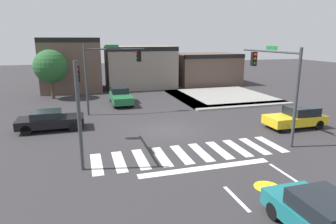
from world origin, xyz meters
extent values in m
plane|color=#302D30|center=(0.00, 0.00, 0.00)|extent=(120.00, 120.00, 0.00)
cube|color=silver|center=(-5.13, -4.50, 0.00)|extent=(0.55, 2.80, 0.01)
cube|color=silver|center=(-3.99, -4.50, 0.00)|extent=(0.55, 2.80, 0.01)
cube|color=silver|center=(-2.85, -4.50, 0.00)|extent=(0.55, 2.80, 0.01)
cube|color=silver|center=(-1.71, -4.50, 0.00)|extent=(0.55, 2.80, 0.01)
cube|color=silver|center=(-0.57, -4.50, 0.00)|extent=(0.55, 2.80, 0.01)
cube|color=silver|center=(0.57, -4.50, 0.00)|extent=(0.55, 2.80, 0.01)
cube|color=silver|center=(1.71, -4.50, 0.00)|extent=(0.55, 2.80, 0.01)
cube|color=silver|center=(2.85, -4.50, 0.00)|extent=(0.55, 2.80, 0.01)
cube|color=silver|center=(3.99, -4.50, 0.00)|extent=(0.55, 2.80, 0.01)
cube|color=silver|center=(5.13, -4.50, 0.00)|extent=(0.55, 2.80, 0.01)
cube|color=white|center=(0.00, -6.50, 0.00)|extent=(6.80, 0.50, 0.01)
cube|color=white|center=(0.00, -9.50, 0.00)|extent=(0.16, 2.00, 0.01)
cylinder|color=yellow|center=(1.74, -9.03, 0.00)|extent=(1.13, 1.13, 0.01)
cylinder|color=white|center=(1.48, -9.03, 0.01)|extent=(0.18, 0.18, 0.00)
cylinder|color=white|center=(1.99, -9.03, 0.01)|extent=(0.18, 0.18, 0.00)
cube|color=white|center=(1.74, -9.03, 0.01)|extent=(0.51, 0.05, 0.00)
cube|color=gray|center=(9.00, 5.20, 0.07)|extent=(10.00, 1.60, 0.15)
cube|color=gray|center=(4.80, 10.00, 0.07)|extent=(1.60, 10.00, 0.15)
cube|color=gray|center=(9.00, 10.00, 0.07)|extent=(10.00, 10.00, 0.15)
cube|color=brown|center=(-6.61, 18.98, 3.15)|extent=(6.78, 5.95, 6.29)
cube|color=black|center=(-6.61, 16.20, 6.04)|extent=(6.78, 0.50, 0.50)
cube|color=gray|center=(1.85, 18.93, 2.61)|extent=(8.49, 5.85, 5.22)
cube|color=black|center=(1.85, 16.20, 4.97)|extent=(8.49, 0.50, 0.50)
cube|color=brown|center=(11.11, 19.22, 2.11)|extent=(8.28, 6.45, 4.22)
cube|color=black|center=(11.11, 16.20, 3.97)|extent=(8.28, 0.50, 0.50)
cylinder|color=#383A3D|center=(-5.18, 5.82, 2.88)|extent=(0.18, 0.18, 5.77)
cylinder|color=#383A3D|center=(-2.79, 5.82, 5.36)|extent=(4.78, 0.12, 0.12)
cube|color=black|center=(-0.81, 5.82, 4.78)|extent=(0.32, 0.32, 0.95)
sphere|color=red|center=(-0.98, 5.82, 5.08)|extent=(0.22, 0.22, 0.22)
sphere|color=#4C330C|center=(-0.98, 5.82, 4.78)|extent=(0.22, 0.22, 0.22)
sphere|color=#0C3814|center=(-0.98, 5.82, 4.49)|extent=(0.22, 0.22, 0.22)
cube|color=#197233|center=(-3.02, 5.82, 5.58)|extent=(1.10, 0.03, 0.24)
cylinder|color=#383A3D|center=(-5.80, -4.98, 2.61)|extent=(0.18, 0.18, 5.22)
cylinder|color=#383A3D|center=(-5.80, -2.49, 4.71)|extent=(0.12, 5.00, 0.12)
cube|color=black|center=(-5.80, -0.42, 4.13)|extent=(0.32, 0.32, 0.95)
sphere|color=red|center=(-5.80, -0.59, 4.43)|extent=(0.22, 0.22, 0.22)
sphere|color=#4C330C|center=(-5.80, -0.59, 4.13)|extent=(0.22, 0.22, 0.22)
sphere|color=#0C3814|center=(-5.80, -0.59, 3.84)|extent=(0.22, 0.22, 0.22)
cube|color=#197233|center=(-5.80, -2.73, 4.93)|extent=(0.03, 1.10, 0.24)
cylinder|color=#383A3D|center=(5.97, -5.24, 2.86)|extent=(0.18, 0.18, 5.72)
cylinder|color=#383A3D|center=(5.97, -2.30, 5.39)|extent=(0.12, 5.89, 0.12)
cube|color=black|center=(5.97, -0.70, 4.81)|extent=(0.32, 0.32, 0.95)
sphere|color=red|center=(5.97, -0.87, 5.11)|extent=(0.22, 0.22, 0.22)
sphere|color=#4C330C|center=(5.97, -0.87, 4.81)|extent=(0.22, 0.22, 0.22)
sphere|color=#0C3814|center=(5.97, -0.87, 4.52)|extent=(0.22, 0.22, 0.22)
cube|color=#197233|center=(5.97, -2.59, 5.61)|extent=(0.03, 1.10, 0.24)
cube|color=black|center=(-7.78, 2.36, 0.60)|extent=(4.39, 1.95, 0.58)
cube|color=black|center=(-8.04, 2.36, 1.12)|extent=(1.93, 1.72, 0.47)
cylinder|color=black|center=(-6.28, 3.22, 0.34)|extent=(0.67, 0.22, 0.67)
cylinder|color=black|center=(-6.28, 1.50, 0.34)|extent=(0.67, 0.22, 0.67)
cylinder|color=black|center=(-9.27, 3.22, 0.34)|extent=(0.67, 0.22, 0.67)
cylinder|color=black|center=(-9.27, 1.50, 0.34)|extent=(0.67, 0.22, 0.67)
cube|color=gold|center=(8.72, -2.04, 0.61)|extent=(4.13, 1.88, 0.61)
cube|color=black|center=(9.26, -2.04, 1.21)|extent=(2.00, 1.65, 0.59)
cylinder|color=black|center=(7.31, -2.87, 0.33)|extent=(0.66, 0.22, 0.66)
cylinder|color=black|center=(7.31, -1.22, 0.33)|extent=(0.66, 0.22, 0.66)
cylinder|color=black|center=(10.12, -2.87, 0.33)|extent=(0.66, 0.22, 0.66)
cylinder|color=black|center=(10.12, -1.22, 0.33)|extent=(0.66, 0.22, 0.66)
cube|color=#196B70|center=(1.41, -12.55, 0.58)|extent=(1.91, 4.30, 0.61)
cube|color=black|center=(1.41, -12.45, 1.15)|extent=(1.68, 1.97, 0.54)
cylinder|color=black|center=(0.56, -11.09, 0.31)|extent=(0.22, 0.62, 0.62)
cylinder|color=black|center=(2.26, -11.09, 0.31)|extent=(0.22, 0.62, 0.62)
cube|color=#1E6638|center=(-2.00, 9.26, 0.64)|extent=(1.81, 4.55, 0.65)
cube|color=black|center=(-2.00, 10.29, 1.24)|extent=(1.59, 2.23, 0.56)
cylinder|color=black|center=(-1.21, 7.71, 0.35)|extent=(0.22, 0.69, 0.69)
cylinder|color=black|center=(-2.80, 7.71, 0.35)|extent=(0.22, 0.69, 0.69)
cylinder|color=black|center=(-1.21, 10.81, 0.35)|extent=(0.22, 0.69, 0.69)
cylinder|color=black|center=(-2.80, 10.81, 0.35)|extent=(0.22, 0.69, 0.69)
cylinder|color=#4C3823|center=(-8.50, 14.00, 1.40)|extent=(0.36, 0.36, 2.80)
sphere|color=#235628|center=(-8.50, 14.00, 3.40)|extent=(3.42, 3.42, 3.42)
camera|label=1|loc=(-5.62, -18.87, 6.17)|focal=31.66mm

